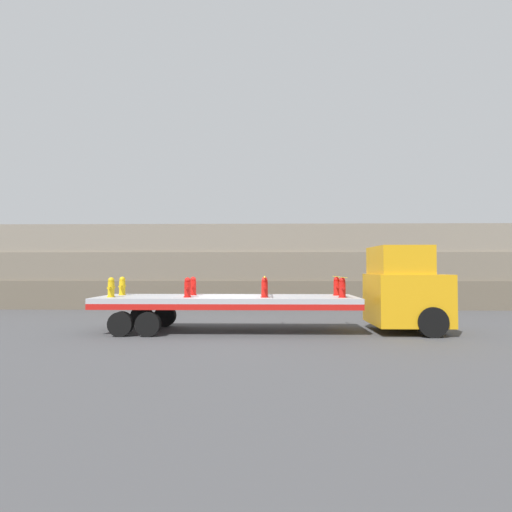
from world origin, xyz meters
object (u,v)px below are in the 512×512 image
object	(u,v)px
fire_hydrant_red_near_2	(265,288)
flatbed_trailer	(215,302)
fire_hydrant_red_far_1	(193,286)
fire_hydrant_red_far_2	(265,286)
fire_hydrant_yellow_far_0	(122,286)
fire_hydrant_red_near_3	(342,288)
fire_hydrant_yellow_near_0	(111,288)
fire_hydrant_red_near_1	(188,288)
truck_cab	(407,290)
fire_hydrant_red_far_3	(337,286)

from	to	relation	value
fire_hydrant_red_near_2	flatbed_trailer	bearing A→B (deg)	163.25
fire_hydrant_red_far_1	fire_hydrant_red_near_2	distance (m)	2.95
fire_hydrant_red_far_2	fire_hydrant_yellow_far_0	bearing A→B (deg)	180.00
fire_hydrant_red_near_3	fire_hydrant_yellow_near_0	bearing A→B (deg)	180.00
flatbed_trailer	fire_hydrant_red_near_1	bearing A→B (deg)	-148.19
truck_cab	fire_hydrant_yellow_far_0	xyz separation A→B (m)	(-10.68, 0.55, 0.10)
fire_hydrant_yellow_far_0	fire_hydrant_red_far_3	xyz separation A→B (m)	(8.21, 0.00, 0.00)
fire_hydrant_yellow_far_0	fire_hydrant_red_near_2	bearing A→B (deg)	-11.46
fire_hydrant_red_near_1	flatbed_trailer	bearing A→B (deg)	31.81
fire_hydrant_yellow_near_0	fire_hydrant_red_far_3	size ratio (longest dim) A/B	1.00
truck_cab	flatbed_trailer	xyz separation A→B (m)	(-7.05, 0.00, -0.47)
truck_cab	fire_hydrant_yellow_near_0	bearing A→B (deg)	-177.03
fire_hydrant_red_far_2	fire_hydrant_red_far_3	xyz separation A→B (m)	(2.74, 0.00, 0.00)
flatbed_trailer	fire_hydrant_red_far_2	bearing A→B (deg)	16.75
fire_hydrant_red_far_1	fire_hydrant_red_near_3	world-z (taller)	same
fire_hydrant_yellow_near_0	fire_hydrant_red_far_3	xyz separation A→B (m)	(8.21, 1.11, 0.00)
truck_cab	fire_hydrant_red_far_1	size ratio (longest dim) A/B	4.40
fire_hydrant_red_far_2	fire_hydrant_red_far_3	bearing A→B (deg)	0.00
fire_hydrant_red_far_1	fire_hydrant_red_near_3	distance (m)	5.59
fire_hydrant_red_near_1	fire_hydrant_red_far_2	distance (m)	2.95
truck_cab	fire_hydrant_red_near_2	size ratio (longest dim) A/B	4.40
fire_hydrant_red_near_3	fire_hydrant_red_near_1	bearing A→B (deg)	180.00
truck_cab	fire_hydrant_yellow_far_0	bearing A→B (deg)	177.03
truck_cab	flatbed_trailer	world-z (taller)	truck_cab
flatbed_trailer	fire_hydrant_red_near_1	distance (m)	1.19
fire_hydrant_red_near_1	fire_hydrant_red_far_3	world-z (taller)	same
fire_hydrant_red_far_2	fire_hydrant_red_near_3	world-z (taller)	same
flatbed_trailer	fire_hydrant_red_far_1	xyz separation A→B (m)	(-0.89, 0.55, 0.56)
fire_hydrant_yellow_near_0	fire_hydrant_red_near_3	size ratio (longest dim) A/B	1.00
fire_hydrant_yellow_near_0	fire_hydrant_red_near_1	distance (m)	2.74
fire_hydrant_yellow_far_0	fire_hydrant_red_near_2	size ratio (longest dim) A/B	1.00
fire_hydrant_red_near_3	fire_hydrant_red_far_1	bearing A→B (deg)	168.54
flatbed_trailer	fire_hydrant_yellow_near_0	xyz separation A→B (m)	(-3.63, -0.55, 0.56)
fire_hydrant_red_near_2	fire_hydrant_red_near_3	xyz separation A→B (m)	(2.74, 0.00, 0.00)
fire_hydrant_red_far_2	fire_hydrant_red_near_3	xyz separation A→B (m)	(2.74, -1.11, 0.00)
fire_hydrant_red_near_1	fire_hydrant_red_near_3	distance (m)	5.48
truck_cab	fire_hydrant_red_far_3	bearing A→B (deg)	167.33
truck_cab	fire_hydrant_red_far_2	world-z (taller)	truck_cab
flatbed_trailer	fire_hydrant_red_far_2	distance (m)	2.01
truck_cab	fire_hydrant_red_far_2	xyz separation A→B (m)	(-5.21, 0.55, 0.10)
fire_hydrant_red_far_1	fire_hydrant_red_far_2	world-z (taller)	same
truck_cab	fire_hydrant_red_far_2	distance (m)	5.24
fire_hydrant_red_near_3	fire_hydrant_red_far_3	bearing A→B (deg)	90.00
fire_hydrant_red_far_3	truck_cab	bearing A→B (deg)	-12.67
fire_hydrant_yellow_far_0	fire_hydrant_red_near_3	bearing A→B (deg)	-7.70
fire_hydrant_yellow_far_0	fire_hydrant_red_near_3	distance (m)	8.29
fire_hydrant_yellow_far_0	fire_hydrant_red_near_3	size ratio (longest dim) A/B	1.00
truck_cab	fire_hydrant_red_near_3	world-z (taller)	truck_cab
fire_hydrant_yellow_near_0	fire_hydrant_red_near_2	size ratio (longest dim) A/B	1.00
fire_hydrant_red_near_3	fire_hydrant_yellow_far_0	bearing A→B (deg)	172.30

